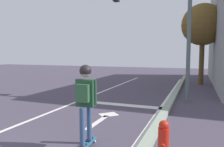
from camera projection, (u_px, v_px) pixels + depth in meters
The scene contains 11 objects.
lane_line_center at pixel (75, 102), 8.79m from camera, with size 0.12×20.00×0.01m, color silver.
lane_line_curbside at pixel (159, 110), 7.56m from camera, with size 0.12×20.00×0.01m, color silver.
stop_bar at pixel (118, 104), 8.45m from camera, with size 3.53×0.40×0.01m, color silver.
lane_arrow_stem at pixel (97, 122), 6.26m from camera, with size 0.16×1.40×0.01m, color silver.
lane_arrow_head at pixel (109, 114), 7.05m from camera, with size 0.56×0.44×0.01m, color silver.
curb_strip at pixel (166, 109), 7.47m from camera, with size 0.24×24.00×0.14m, color #96A48F.
skateboard at pixel (86, 144), 4.58m from camera, with size 0.27×0.82×0.08m.
skater at pixel (85, 94), 4.47m from camera, with size 0.46×0.62×1.66m.
traffic_signal_mast at pixel (158, 10), 9.06m from camera, with size 4.75×0.34×5.24m.
fire_hydrant at pixel (164, 142), 3.90m from camera, with size 0.20×0.30×0.78m.
roadside_tree at pixel (203, 25), 13.69m from camera, with size 2.62×2.62×5.11m.
Camera 1 is at (3.98, -1.51, 1.96)m, focal length 34.86 mm.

